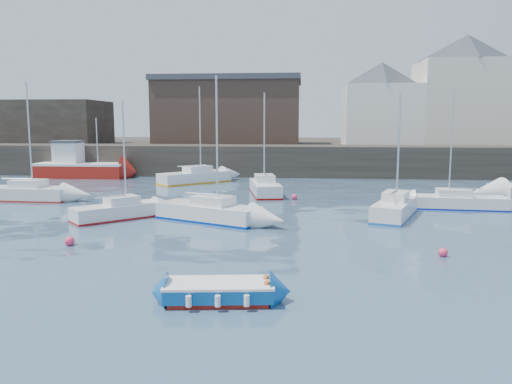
# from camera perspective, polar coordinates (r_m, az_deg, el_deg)

# --- Properties ---
(water) EXTENTS (220.00, 220.00, 0.00)m
(water) POSITION_cam_1_polar(r_m,az_deg,el_deg) (16.05, -4.08, -11.27)
(water) COLOR #2D4760
(water) RESTS_ON ground
(quay_wall) EXTENTS (90.00, 5.00, 3.00)m
(quay_wall) POSITION_cam_1_polar(r_m,az_deg,el_deg) (50.15, 2.46, 3.62)
(quay_wall) COLOR #28231E
(quay_wall) RESTS_ON ground
(land_strip) EXTENTS (90.00, 32.00, 2.80)m
(land_strip) POSITION_cam_1_polar(r_m,az_deg,el_deg) (68.10, 3.23, 4.67)
(land_strip) COLOR #28231E
(land_strip) RESTS_ON ground
(bldg_east_a) EXTENTS (13.36, 13.36, 11.80)m
(bldg_east_a) POSITION_cam_1_polar(r_m,az_deg,el_deg) (59.67, 22.79, 10.73)
(bldg_east_a) COLOR beige
(bldg_east_a) RESTS_ON land_strip
(bldg_east_d) EXTENTS (11.14, 11.14, 8.95)m
(bldg_east_d) POSITION_cam_1_polar(r_m,az_deg,el_deg) (57.11, 14.10, 9.80)
(bldg_east_d) COLOR white
(bldg_east_d) RESTS_ON land_strip
(warehouse) EXTENTS (16.40, 10.40, 7.60)m
(warehouse) POSITION_cam_1_polar(r_m,az_deg,el_deg) (58.58, -3.05, 9.25)
(warehouse) COLOR #3D2D26
(warehouse) RESTS_ON land_strip
(bldg_west) EXTENTS (14.00, 8.00, 5.00)m
(bldg_west) POSITION_cam_1_polar(r_m,az_deg,el_deg) (64.61, -23.04, 7.34)
(bldg_west) COLOR #353028
(bldg_west) RESTS_ON land_strip
(blue_dinghy) EXTENTS (3.37, 1.90, 0.61)m
(blue_dinghy) POSITION_cam_1_polar(r_m,az_deg,el_deg) (15.06, -4.25, -11.20)
(blue_dinghy) COLOR maroon
(blue_dinghy) RESTS_ON ground
(fishing_boat) EXTENTS (8.63, 3.26, 5.71)m
(fishing_boat) POSITION_cam_1_polar(r_m,az_deg,el_deg) (51.40, -19.56, 2.83)
(fishing_boat) COLOR maroon
(fishing_boat) RESTS_ON ground
(sailboat_a) EXTENTS (4.66, 4.58, 6.44)m
(sailboat_a) POSITION_cam_1_polar(r_m,az_deg,el_deg) (28.54, -15.45, -2.08)
(sailboat_a) COLOR silver
(sailboat_a) RESTS_ON ground
(sailboat_b) EXTENTS (6.22, 4.30, 7.69)m
(sailboat_b) POSITION_cam_1_polar(r_m,az_deg,el_deg) (27.07, -5.36, -2.25)
(sailboat_b) COLOR silver
(sailboat_b) RESTS_ON ground
(sailboat_c) EXTENTS (3.42, 5.48, 6.88)m
(sailboat_c) POSITION_cam_1_polar(r_m,az_deg,el_deg) (28.92, 15.56, -1.80)
(sailboat_c) COLOR silver
(sailboat_c) RESTS_ON ground
(sailboat_d) EXTENTS (5.81, 2.27, 7.25)m
(sailboat_d) POSITION_cam_1_polar(r_m,az_deg,el_deg) (33.20, 22.02, -1.02)
(sailboat_d) COLOR silver
(sailboat_d) RESTS_ON ground
(sailboat_e) EXTENTS (6.26, 2.19, 7.97)m
(sailboat_e) POSITION_cam_1_polar(r_m,az_deg,el_deg) (37.47, -24.88, -0.09)
(sailboat_e) COLOR silver
(sailboat_e) RESTS_ON ground
(sailboat_f) EXTENTS (2.91, 5.98, 7.45)m
(sailboat_f) POSITION_cam_1_polar(r_m,az_deg,el_deg) (36.85, 1.03, 0.53)
(sailboat_f) COLOR silver
(sailboat_f) RESTS_ON ground
(sailboat_h) EXTENTS (6.13, 5.98, 8.36)m
(sailboat_h) POSITION_cam_1_polar(r_m,az_deg,el_deg) (44.19, -6.99, 1.74)
(sailboat_h) COLOR silver
(sailboat_h) RESTS_ON ground
(buoy_near) EXTENTS (0.42, 0.42, 0.42)m
(buoy_near) POSITION_cam_1_polar(r_m,az_deg,el_deg) (23.15, -20.50, -5.74)
(buoy_near) COLOR #F1315B
(buoy_near) RESTS_ON ground
(buoy_mid) EXTENTS (0.37, 0.37, 0.37)m
(buoy_mid) POSITION_cam_1_polar(r_m,az_deg,el_deg) (21.30, 20.57, -6.91)
(buoy_mid) COLOR #F1315B
(buoy_mid) RESTS_ON ground
(buoy_far) EXTENTS (0.41, 0.41, 0.41)m
(buoy_far) POSITION_cam_1_polar(r_m,az_deg,el_deg) (34.57, 4.41, -0.86)
(buoy_far) COLOR #F1315B
(buoy_far) RESTS_ON ground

